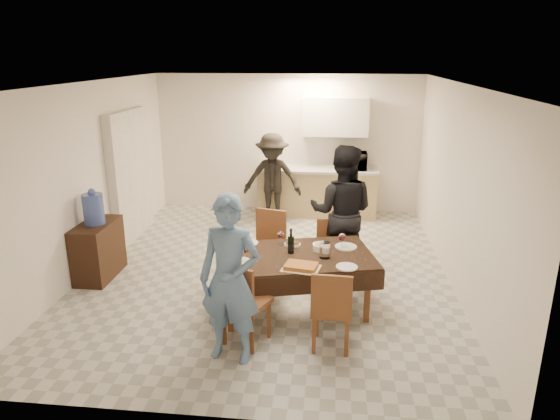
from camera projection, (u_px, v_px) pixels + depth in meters
The scene contains 33 objects.
floor at pixel (267, 271), 7.10m from camera, with size 5.00×6.00×0.02m, color #BABAB5.
ceiling at pixel (266, 83), 6.31m from camera, with size 5.00×6.00×0.02m, color white.
wall_back at pixel (287, 144), 9.55m from camera, with size 5.00×0.02×2.60m, color white.
wall_front at pixel (215, 279), 3.86m from camera, with size 5.00×0.02×2.60m, color white.
wall_left at pixel (89, 178), 6.96m from camera, with size 0.02×6.00×2.60m, color white.
wall_right at pixel (458, 188), 6.45m from camera, with size 0.02×6.00×2.60m, color white.
stub_partition at pixel (130, 175), 8.17m from camera, with size 0.15×1.40×2.10m, color white.
kitchen_base_cabinet at pixel (317, 193), 9.45m from camera, with size 2.20×0.60×0.86m, color tan.
kitchen_worktop at pixel (318, 169), 9.31m from camera, with size 2.24×0.64×0.05m, color #BABAB4.
upper_cabinet at pixel (336, 117), 9.12m from camera, with size 1.20×0.34×0.70m, color white.
dining_table at pixel (295, 257), 5.85m from camera, with size 2.02×1.47×0.71m.
chair_near_left at pixel (245, 296), 5.13m from camera, with size 0.56×0.58×0.51m.
chair_near_right at pixel (332, 303), 5.05m from camera, with size 0.43×0.43×0.49m.
chair_far_left at pixel (265, 243), 6.55m from camera, with size 0.53×0.54×0.52m.
chair_far_right at pixel (333, 249), 6.48m from camera, with size 0.46×0.46×0.47m.
console at pixel (98, 250), 6.83m from camera, with size 0.42×0.84×0.77m, color #331C11.
water_jug at pixel (93, 209), 6.65m from camera, with size 0.27×0.27×0.41m, color #4A65BE.
wine_bottle at pixel (291, 241), 5.85m from camera, with size 0.08×0.08×0.31m, color black, non-canonical shape.
water_pitcher at pixel (325, 250), 5.73m from camera, with size 0.12×0.12×0.19m, color white.
savoury_tart at pixel (301, 266), 5.46m from camera, with size 0.40×0.30×0.05m, color #B67435.
salad_bowl at pixel (321, 247), 5.97m from camera, with size 0.20×0.20×0.08m, color white.
mushroom_dish at pixel (292, 245), 6.11m from camera, with size 0.18×0.18×0.03m, color white.
wine_glass_a at pixel (245, 253), 5.63m from camera, with size 0.09×0.09×0.20m, color white, non-canonical shape.
wine_glass_b at pixel (342, 241), 5.99m from camera, with size 0.09×0.09×0.20m, color white, non-canonical shape.
wine_glass_c at pixel (280, 238), 6.12m from camera, with size 0.08×0.08×0.18m, color white, non-canonical shape.
plate_near_left at pixel (240, 262), 5.62m from camera, with size 0.27×0.27×0.02m, color white.
plate_near_right at pixel (347, 267), 5.49m from camera, with size 0.24×0.24×0.01m, color white.
plate_far_left at pixel (248, 243), 6.18m from camera, with size 0.24×0.24×0.01m, color white.
plate_far_right at pixel (346, 247), 6.06m from camera, with size 0.27×0.27×0.02m, color white.
microwave at pixel (351, 161), 9.19m from camera, with size 0.57×0.39×0.32m, color white.
person_near at pixel (230, 280), 4.86m from camera, with size 0.63×0.41×1.72m, color #597BA7.
person_far at pixel (342, 212), 6.72m from camera, with size 0.89×0.69×1.83m, color black.
person_kitchen at pixel (272, 178), 8.99m from camera, with size 1.04×0.60×1.62m, color black.
Camera 1 is at (0.88, -6.45, 2.98)m, focal length 32.00 mm.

